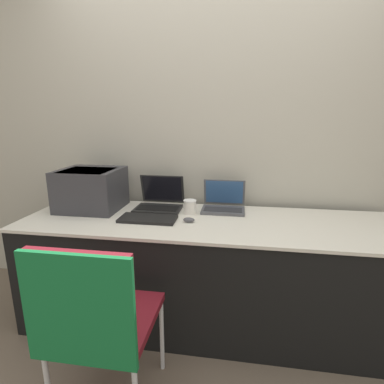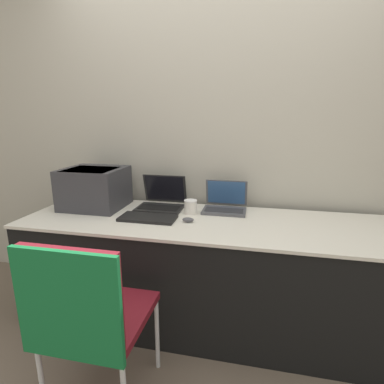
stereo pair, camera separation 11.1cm
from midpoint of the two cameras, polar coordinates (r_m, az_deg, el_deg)
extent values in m
plane|color=#6B5B4C|center=(2.09, 2.69, -28.97)|extent=(14.00, 14.00, 0.00)
cube|color=#B7B2A3|center=(2.35, 6.49, 10.91)|extent=(8.00, 0.05, 2.60)
cube|color=black|center=(2.16, 4.48, -15.21)|extent=(2.48, 0.73, 0.74)
cube|color=silver|center=(2.01, 4.69, -5.71)|extent=(2.50, 0.75, 0.02)
cube|color=#333338|center=(2.35, -16.75, 0.75)|extent=(0.43, 0.40, 0.30)
cube|color=#51565B|center=(2.30, -17.44, 3.50)|extent=(0.35, 0.30, 0.05)
cube|color=black|center=(2.23, -4.80, -3.13)|extent=(0.34, 0.23, 0.02)
cube|color=black|center=(2.22, -4.89, -2.95)|extent=(0.30, 0.12, 0.00)
cube|color=black|center=(2.34, -3.81, 0.66)|extent=(0.34, 0.07, 0.22)
cube|color=black|center=(2.33, -3.86, 0.66)|extent=(0.30, 0.06, 0.20)
cube|color=#4C4C51|center=(2.18, 7.60, -3.62)|extent=(0.31, 0.20, 0.02)
cube|color=#2D2D30|center=(2.17, 7.59, -3.43)|extent=(0.27, 0.11, 0.00)
cube|color=#4C4C51|center=(2.28, 7.96, -0.11)|extent=(0.31, 0.06, 0.20)
cube|color=#2D5184|center=(2.27, 7.95, -0.11)|extent=(0.28, 0.05, 0.18)
cube|color=black|center=(2.03, -6.86, -4.95)|extent=(0.38, 0.18, 0.02)
cylinder|color=white|center=(2.12, 1.22, -2.97)|extent=(0.09, 0.09, 0.09)
cylinder|color=white|center=(2.11, 1.23, -1.67)|extent=(0.09, 0.09, 0.01)
ellipsoid|color=#4C4C51|center=(1.96, 0.87, -5.33)|extent=(0.08, 0.04, 0.03)
cube|color=maroon|center=(1.65, -14.71, -21.92)|extent=(0.44, 0.47, 0.04)
cube|color=maroon|center=(1.36, -19.77, -18.59)|extent=(0.44, 0.03, 0.44)
cylinder|color=silver|center=(2.03, -16.85, -22.92)|extent=(0.02, 0.02, 0.45)
cylinder|color=silver|center=(1.89, -4.81, -25.37)|extent=(0.02, 0.02, 0.45)
cube|color=#146633|center=(1.35, -20.32, -19.94)|extent=(0.47, 0.02, 0.49)
camera|label=1|loc=(0.06, -88.41, 0.40)|focal=28.00mm
camera|label=2|loc=(0.06, 91.59, -0.40)|focal=28.00mm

